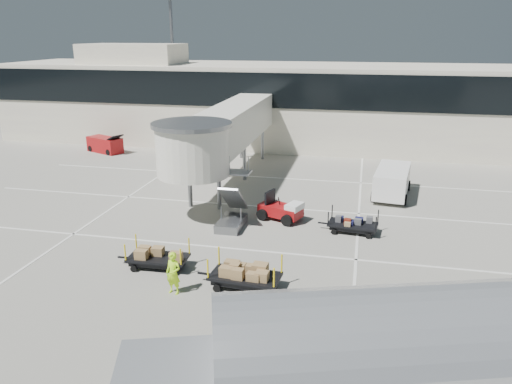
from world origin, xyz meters
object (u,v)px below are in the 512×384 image
at_px(baggage_tug, 281,210).
at_px(suitcase_cart, 352,225).
at_px(minivan, 392,179).
at_px(ground_worker, 173,273).
at_px(box_cart_near, 245,276).
at_px(box_cart_far, 161,257).
at_px(belt_loader, 105,145).

height_order(baggage_tug, suitcase_cart, baggage_tug).
bearing_deg(baggage_tug, minivan, 64.53).
bearing_deg(ground_worker, suitcase_cart, 61.73).
distance_m(baggage_tug, ground_worker, 10.54).
relative_size(suitcase_cart, minivan, 0.63).
height_order(ground_worker, minivan, minivan).
relative_size(suitcase_cart, box_cart_near, 0.89).
height_order(baggage_tug, box_cart_near, baggage_tug).
relative_size(box_cart_far, minivan, 0.65).
bearing_deg(belt_loader, ground_worker, -32.35).
bearing_deg(suitcase_cart, box_cart_near, -113.91).
relative_size(baggage_tug, box_cart_far, 0.82).
xyz_separation_m(ground_worker, belt_loader, (-16.63, 24.61, -0.25)).
xyz_separation_m(box_cart_near, minivan, (7.02, 15.48, 0.57)).
bearing_deg(baggage_tug, box_cart_far, -100.32).
relative_size(box_cart_far, ground_worker, 1.85).
distance_m(box_cart_far, minivan, 18.39).
height_order(baggage_tug, ground_worker, ground_worker).
xyz_separation_m(suitcase_cart, minivan, (2.49, 7.68, 0.73)).
bearing_deg(ground_worker, belt_loader, 135.94).
relative_size(box_cart_near, belt_loader, 0.94).
distance_m(suitcase_cart, minivan, 8.10).
height_order(ground_worker, belt_loader, ground_worker).
xyz_separation_m(suitcase_cart, ground_worker, (-7.50, -8.89, 0.50)).
xyz_separation_m(suitcase_cart, box_cart_far, (-9.08, -6.60, 0.07)).
bearing_deg(ground_worker, box_cart_near, 31.93).
bearing_deg(ground_worker, baggage_tug, 84.53).
bearing_deg(belt_loader, baggage_tug, -12.77).
height_order(minivan, belt_loader, minivan).
bearing_deg(suitcase_cart, baggage_tug, 171.27).
bearing_deg(box_cart_near, minivan, 69.65).
distance_m(box_cart_far, belt_loader, 26.93).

